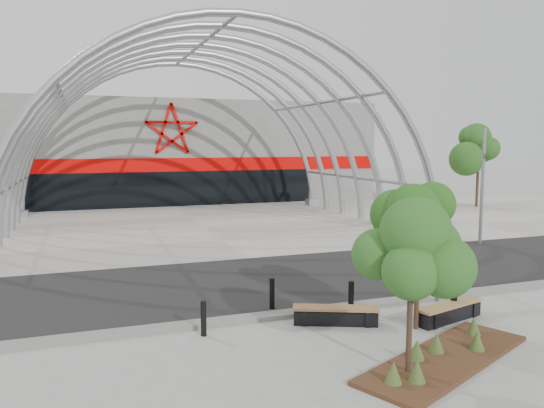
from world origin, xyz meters
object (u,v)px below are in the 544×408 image
object	(u,v)px
signal_pole	(482,184)
bench_0	(335,316)
bench_1	(449,312)
street_tree_0	(412,252)
street_tree_1	(419,227)
bollard_2	(351,299)

from	to	relation	value
signal_pole	bench_0	size ratio (longest dim) A/B	2.40
signal_pole	bench_1	distance (m)	12.09
signal_pole	street_tree_0	bearing A→B (deg)	-135.94
bench_1	street_tree_0	bearing A→B (deg)	-139.85
signal_pole	street_tree_0	distance (m)	15.71
street_tree_1	bench_1	world-z (taller)	street_tree_1
street_tree_0	street_tree_1	xyz separation A→B (m)	(1.79, 2.31, 0.05)
bench_0	bench_1	distance (m)	3.10
signal_pole	bench_0	world-z (taller)	signal_pole
street_tree_0	bench_1	distance (m)	4.56
signal_pole	street_tree_0	xyz separation A→B (m)	(-11.29, -10.92, -0.22)
bench_1	bollard_2	distance (m)	2.62
signal_pole	bollard_2	bearing A→B (deg)	-145.95
street_tree_0	street_tree_1	distance (m)	2.92
signal_pole	street_tree_1	xyz separation A→B (m)	(-9.50, -8.61, -0.18)
signal_pole	bollard_2	distance (m)	13.00
street_tree_1	bench_0	size ratio (longest dim) A/B	1.63
bench_1	bollard_2	world-z (taller)	bollard_2
bollard_2	signal_pole	bearing A→B (deg)	34.05
street_tree_1	bench_1	size ratio (longest dim) A/B	1.60
bench_1	bench_0	bearing A→B (deg)	165.44
signal_pole	bench_0	xyz separation A→B (m)	(-11.30, -7.62, -2.59)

